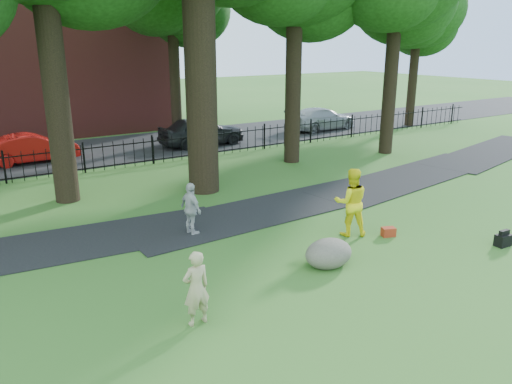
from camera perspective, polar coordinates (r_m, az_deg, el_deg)
ground at (r=12.99m, az=8.40°, el=-7.32°), size 120.00×120.00×0.00m
footpath at (r=16.42m, az=2.13°, el=-1.91°), size 36.07×3.85×0.03m
street at (r=26.60m, az=-14.83°, el=4.85°), size 80.00×7.00×0.02m
iron_fence at (r=22.78m, az=-11.73°, el=4.65°), size 44.00×0.04×1.20m
brick_building at (r=33.07m, az=-27.14°, el=16.36°), size 18.00×8.00×12.00m
woman at (r=9.76m, az=-6.85°, el=-10.86°), size 0.57×0.39×1.52m
man at (r=14.18m, az=10.81°, el=-1.14°), size 1.19×1.11×1.94m
pedestrian at (r=14.12m, az=-7.43°, el=-1.95°), size 0.50×0.94×1.52m
boulder at (r=12.39m, az=8.30°, el=-6.72°), size 1.50×1.32×0.73m
backpack at (r=14.99m, az=26.40°, el=-4.96°), size 0.45×0.30×0.32m
red_bag at (r=14.59m, az=14.89°, el=-4.42°), size 0.43×0.35×0.26m
red_sedan at (r=24.71m, az=-24.24°, el=4.58°), size 4.01×1.50×1.31m
grey_car at (r=26.51m, az=-6.25°, el=6.96°), size 4.55×1.92×1.53m
silver_car at (r=31.40m, az=7.45°, el=8.30°), size 4.80×2.16×1.36m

